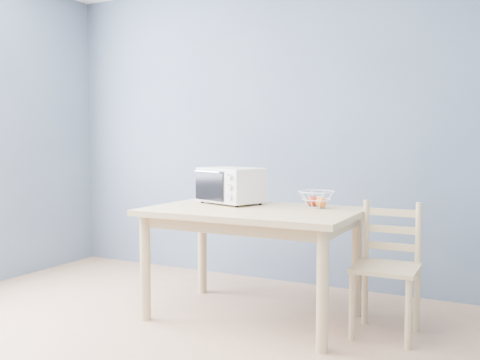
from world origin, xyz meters
The scene contains 5 objects.
room centered at (0.00, 0.00, 1.30)m, with size 4.01×4.51×2.61m.
dining_table centered at (0.35, 1.25, 0.65)m, with size 1.40×0.90×0.75m.
toaster_oven centered at (0.07, 1.44, 0.89)m, with size 0.52×0.44×0.26m.
fruit_basket centered at (0.73, 1.49, 0.81)m, with size 0.28×0.28×0.11m.
dining_chair centered at (1.23, 1.35, 0.41)m, with size 0.39×0.39×0.82m.
Camera 1 is at (1.91, -1.98, 1.19)m, focal length 40.00 mm.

